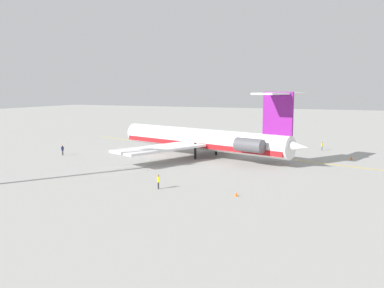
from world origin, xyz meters
name	(u,v)px	position (x,y,z in m)	size (l,w,h in m)	color
ground	(216,152)	(0.00, 0.00, 0.00)	(352.74, 352.74, 0.00)	#9E9E99
main_jetliner	(206,139)	(-0.37, 6.22, 3.15)	(38.86, 34.87, 11.56)	white
ground_crew_near_nose	(158,180)	(-3.75, 30.47, 1.13)	(0.39, 0.29, 1.78)	black
ground_crew_near_tail	(322,145)	(-18.47, -10.10, 1.07)	(0.27, 0.43, 1.69)	black
ground_crew_portside	(207,135)	(8.24, -16.75, 1.06)	(0.29, 0.35, 1.67)	black
ground_crew_starboard	(62,149)	(24.22, 14.80, 1.16)	(0.29, 0.41, 1.84)	black
safety_cone_nose	(351,158)	(-24.21, -1.22, 0.28)	(0.40, 0.40, 0.55)	#EA590F
safety_cone_wingtip	(236,194)	(-13.40, 30.04, 0.28)	(0.40, 0.40, 0.55)	#EA590F
safety_cone_tail	(168,139)	(16.53, -12.80, 0.28)	(0.40, 0.40, 0.55)	#EA590F
taxiway_centreline	(216,150)	(0.70, -1.86, 0.00)	(72.41, 0.36, 0.01)	gold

